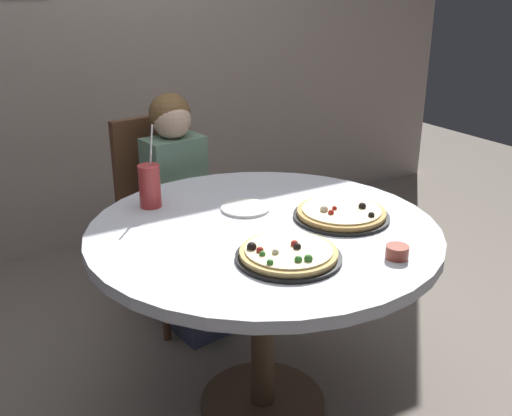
{
  "coord_description": "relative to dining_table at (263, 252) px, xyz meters",
  "views": [
    {
      "loc": [
        -0.98,
        -1.6,
        1.56
      ],
      "look_at": [
        0.0,
        0.05,
        0.8
      ],
      "focal_mm": 41.77,
      "sensor_mm": 36.0,
      "label": 1
    }
  ],
  "objects": [
    {
      "name": "chair_wooden",
      "position": [
        -0.01,
        0.87,
        -0.12
      ],
      "size": [
        0.45,
        0.45,
        0.95
      ],
      "color": "brown",
      "rests_on": "ground_plane"
    },
    {
      "name": "soda_cup",
      "position": [
        -0.26,
        0.37,
        0.18
      ],
      "size": [
        0.08,
        0.08,
        0.31
      ],
      "color": "#B73333",
      "rests_on": "dining_table"
    },
    {
      "name": "pizza_cheese",
      "position": [
        0.28,
        -0.08,
        0.11
      ],
      "size": [
        0.34,
        0.34,
        0.05
      ],
      "color": "black",
      "rests_on": "dining_table"
    },
    {
      "name": "dining_table",
      "position": [
        0.0,
        0.0,
        0.0
      ],
      "size": [
        1.21,
        1.21,
        0.75
      ],
      "color": "silver",
      "rests_on": "ground_plane"
    },
    {
      "name": "diner_child",
      "position": [
        0.01,
        0.69,
        -0.17
      ],
      "size": [
        0.3,
        0.42,
        1.08
      ],
      "color": "#3F4766",
      "rests_on": "ground_plane"
    },
    {
      "name": "sauce_bowl",
      "position": [
        0.22,
        -0.42,
        0.12
      ],
      "size": [
        0.07,
        0.07,
        0.04
      ],
      "primitive_type": "cylinder",
      "color": "brown",
      "rests_on": "dining_table"
    },
    {
      "name": "ground_plane",
      "position": [
        0.0,
        0.0,
        -0.65
      ],
      "size": [
        8.0,
        8.0,
        0.0
      ],
      "primitive_type": "plane",
      "color": "slate"
    },
    {
      "name": "plate_small",
      "position": [
        0.02,
        0.17,
        0.1
      ],
      "size": [
        0.18,
        0.18,
        0.01
      ],
      "primitive_type": "cylinder",
      "color": "white",
      "rests_on": "dining_table"
    },
    {
      "name": "pizza_veggie",
      "position": [
        -0.07,
        -0.25,
        0.11
      ],
      "size": [
        0.33,
        0.33,
        0.05
      ],
      "color": "black",
      "rests_on": "dining_table"
    }
  ]
}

